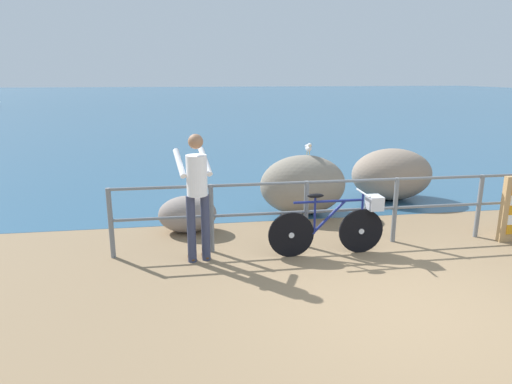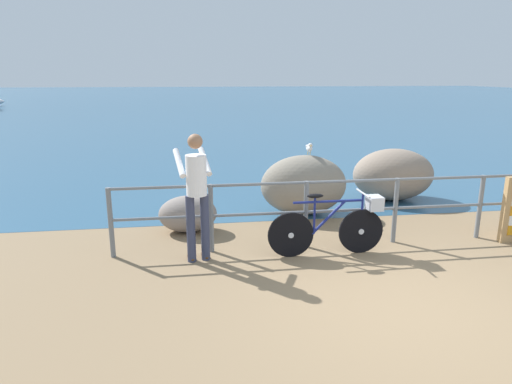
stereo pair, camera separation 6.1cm
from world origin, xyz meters
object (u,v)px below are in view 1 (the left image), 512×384
(bicycle, at_px, (337,223))
(person_at_railing, at_px, (197,192))
(breakwater_boulder_right, at_px, (392,174))
(breakwater_boulder_main, at_px, (303,185))
(breakwater_boulder_left, at_px, (188,214))
(seagull, at_px, (308,147))

(bicycle, relative_size, person_at_railing, 0.96)
(bicycle, distance_m, breakwater_boulder_right, 3.41)
(breakwater_boulder_main, distance_m, breakwater_boulder_left, 2.24)
(breakwater_boulder_main, height_order, breakwater_boulder_left, breakwater_boulder_main)
(bicycle, height_order, breakwater_boulder_left, bicycle)
(breakwater_boulder_main, bearing_deg, seagull, 29.28)
(bicycle, height_order, breakwater_boulder_main, breakwater_boulder_main)
(bicycle, xyz_separation_m, breakwater_boulder_left, (-2.12, 1.30, -0.16))
(breakwater_boulder_main, xyz_separation_m, breakwater_boulder_right, (2.07, 0.72, -0.02))
(person_at_railing, height_order, seagull, person_at_railing)
(breakwater_boulder_left, bearing_deg, breakwater_boulder_right, 18.47)
(bicycle, distance_m, seagull, 2.18)
(bicycle, relative_size, seagull, 5.01)
(breakwater_boulder_main, xyz_separation_m, seagull, (0.10, 0.06, 0.69))
(breakwater_boulder_main, relative_size, breakwater_boulder_left, 1.67)
(person_at_railing, bearing_deg, breakwater_boulder_right, -68.71)
(bicycle, relative_size, breakwater_boulder_right, 1.01)
(breakwater_boulder_right, bearing_deg, breakwater_boulder_main, -160.79)
(person_at_railing, relative_size, breakwater_boulder_main, 1.11)
(person_at_railing, bearing_deg, breakwater_boulder_left, -4.95)
(person_at_railing, xyz_separation_m, breakwater_boulder_right, (4.05, 2.63, -0.46))
(seagull, bearing_deg, person_at_railing, -42.21)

